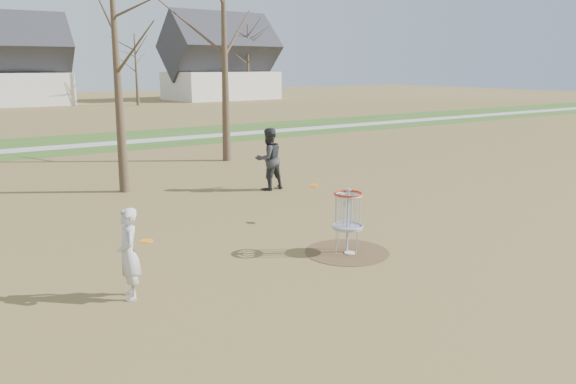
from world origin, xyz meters
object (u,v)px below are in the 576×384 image
(player_throwing, at_px, (269,159))
(disc_golf_basket, at_px, (348,211))
(player_standing, at_px, (129,254))
(disc_grounded, at_px, (350,253))

(player_throwing, xyz_separation_m, disc_golf_basket, (-1.94, -6.21, -0.08))
(player_standing, bearing_deg, disc_grounded, 95.61)
(player_throwing, distance_m, disc_golf_basket, 6.51)
(player_throwing, height_order, disc_grounded, player_throwing)
(player_throwing, bearing_deg, disc_grounded, 69.43)
(disc_grounded, bearing_deg, player_throwing, 72.83)
(player_standing, distance_m, disc_golf_basket, 4.61)
(disc_grounded, height_order, disc_golf_basket, disc_golf_basket)
(player_standing, xyz_separation_m, disc_golf_basket, (4.61, -0.22, 0.13))
(disc_grounded, distance_m, disc_golf_basket, 0.90)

